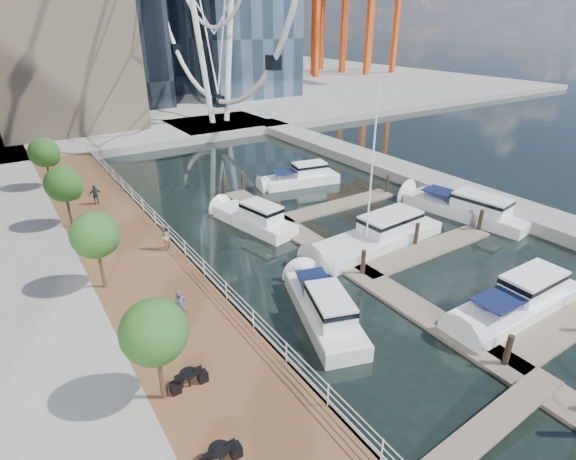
{
  "coord_description": "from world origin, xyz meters",
  "views": [
    {
      "loc": [
        -14.68,
        -10.16,
        14.97
      ],
      "look_at": [
        -0.72,
        11.05,
        3.0
      ],
      "focal_mm": 28.0,
      "sensor_mm": 36.0,
      "label": 1
    }
  ],
  "objects": [
    {
      "name": "floating_docks",
      "position": [
        7.97,
        9.98,
        0.49
      ],
      "size": [
        16.0,
        34.0,
        2.6
      ],
      "color": "#6D6051",
      "rests_on": "ground"
    },
    {
      "name": "railing",
      "position": [
        -6.1,
        15.0,
        1.52
      ],
      "size": [
        0.1,
        60.0,
        1.05
      ],
      "primitive_type": null,
      "color": "white",
      "rests_on": "boardwalk"
    },
    {
      "name": "street_trees",
      "position": [
        -11.4,
        14.0,
        4.29
      ],
      "size": [
        2.6,
        42.6,
        4.6
      ],
      "color": "#3F2B1C",
      "rests_on": "ground"
    },
    {
      "name": "yacht_foreground",
      "position": [
        7.57,
        0.24,
        0.0
      ],
      "size": [
        9.91,
        2.72,
        2.15
      ],
      "primitive_type": null,
      "rotation": [
        0.0,
        0.0,
        1.56
      ],
      "color": "white",
      "rests_on": "ground"
    },
    {
      "name": "seawall",
      "position": [
        -6.0,
        15.0,
        0.5
      ],
      "size": [
        0.25,
        60.0,
        1.0
      ],
      "primitive_type": "cube",
      "color": "#595954",
      "rests_on": "ground"
    },
    {
      "name": "pedestrian_mid",
      "position": [
        -6.94,
        16.55,
        1.93
      ],
      "size": [
        1.07,
        1.13,
        1.85
      ],
      "primitive_type": "imported",
      "rotation": [
        0.0,
        0.0,
        -2.12
      ],
      "color": "gray",
      "rests_on": "boardwalk"
    },
    {
      "name": "moored_yachts",
      "position": [
        7.21,
        10.75,
        0.0
      ],
      "size": [
        23.45,
        34.24,
        11.5
      ],
      "color": "silver",
      "rests_on": "ground"
    },
    {
      "name": "pier",
      "position": [
        14.0,
        52.0,
        0.5
      ],
      "size": [
        14.0,
        12.0,
        1.0
      ],
      "primitive_type": "cube",
      "color": "gray",
      "rests_on": "ground"
    },
    {
      "name": "pedestrian_near",
      "position": [
        -8.9,
        8.44,
        1.88
      ],
      "size": [
        0.69,
        0.5,
        1.77
      ],
      "primitive_type": "imported",
      "rotation": [
        0.0,
        0.0,
        0.13
      ],
      "color": "#4E4E68",
      "rests_on": "boardwalk"
    },
    {
      "name": "breakwater",
      "position": [
        20.0,
        20.0,
        0.5
      ],
      "size": [
        4.0,
        60.0,
        1.0
      ],
      "primitive_type": "cube",
      "color": "gray",
      "rests_on": "ground"
    },
    {
      "name": "boardwalk",
      "position": [
        -9.0,
        15.0,
        0.5
      ],
      "size": [
        6.0,
        60.0,
        1.0
      ],
      "primitive_type": "cube",
      "color": "brown",
      "rests_on": "ground"
    },
    {
      "name": "pedestrian_far",
      "position": [
        -8.87,
        27.57,
        1.84
      ],
      "size": [
        0.99,
        0.42,
        1.68
      ],
      "primitive_type": "imported",
      "rotation": [
        0.0,
        0.0,
        3.15
      ],
      "color": "#33393F",
      "rests_on": "boardwalk"
    },
    {
      "name": "land_far",
      "position": [
        0.0,
        102.0,
        0.5
      ],
      "size": [
        200.0,
        114.0,
        1.0
      ],
      "primitive_type": "cube",
      "color": "gray",
      "rests_on": "ground"
    },
    {
      "name": "ground",
      "position": [
        0.0,
        0.0,
        0.0
      ],
      "size": [
        520.0,
        520.0,
        0.0
      ],
      "primitive_type": "plane",
      "color": "black",
      "rests_on": "ground"
    }
  ]
}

